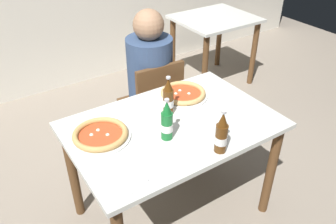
# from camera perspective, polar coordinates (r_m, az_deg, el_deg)

# --- Properties ---
(ground_plane) EXTENTS (8.00, 8.00, 0.00)m
(ground_plane) POSITION_cam_1_polar(r_m,az_deg,el_deg) (2.51, 0.65, -15.98)
(ground_plane) COLOR gray
(dining_table_main) EXTENTS (1.20, 0.80, 0.75)m
(dining_table_main) POSITION_cam_1_polar(r_m,az_deg,el_deg) (2.07, 0.76, -4.45)
(dining_table_main) COLOR silver
(dining_table_main) RESTS_ON ground_plane
(chair_behind_table) EXTENTS (0.42, 0.42, 0.85)m
(chair_behind_table) POSITION_cam_1_polar(r_m,az_deg,el_deg) (2.68, -2.36, 1.37)
(chair_behind_table) COLOR brown
(chair_behind_table) RESTS_ON ground_plane
(diner_seated) EXTENTS (0.34, 0.34, 1.21)m
(diner_seated) POSITION_cam_1_polar(r_m,az_deg,el_deg) (2.67, -2.91, 3.73)
(diner_seated) COLOR #2D3342
(diner_seated) RESTS_ON ground_plane
(dining_table_background) EXTENTS (0.80, 0.70, 0.75)m
(dining_table_background) POSITION_cam_1_polar(r_m,az_deg,el_deg) (3.82, 7.67, 13.08)
(dining_table_background) COLOR silver
(dining_table_background) RESTS_ON ground_plane
(pizza_margherita_near) EXTENTS (0.32, 0.32, 0.04)m
(pizza_margherita_near) POSITION_cam_1_polar(r_m,az_deg,el_deg) (2.24, 2.52, 3.04)
(pizza_margherita_near) COLOR white
(pizza_margherita_near) RESTS_ON dining_table_main
(pizza_marinara_far) EXTENTS (0.33, 0.33, 0.04)m
(pizza_marinara_far) POSITION_cam_1_polar(r_m,az_deg,el_deg) (1.91, -11.16, -3.76)
(pizza_marinara_far) COLOR white
(pizza_marinara_far) RESTS_ON dining_table_main
(beer_bottle_left) EXTENTS (0.07, 0.07, 0.25)m
(beer_bottle_left) POSITION_cam_1_polar(r_m,az_deg,el_deg) (1.83, -0.18, -1.69)
(beer_bottle_left) COLOR #196B2D
(beer_bottle_left) RESTS_ON dining_table_main
(beer_bottle_center) EXTENTS (0.07, 0.07, 0.25)m
(beer_bottle_center) POSITION_cam_1_polar(r_m,az_deg,el_deg) (1.76, 8.87, -3.72)
(beer_bottle_center) COLOR #512D0F
(beer_bottle_center) RESTS_ON dining_table_main
(beer_bottle_right) EXTENTS (0.07, 0.07, 0.25)m
(beer_bottle_right) POSITION_cam_1_polar(r_m,az_deg,el_deg) (2.03, 0.05, 2.29)
(beer_bottle_right) COLOR #512D0F
(beer_bottle_right) RESTS_ON dining_table_main
(napkin_with_cutlery) EXTENTS (0.24, 0.24, 0.01)m
(napkin_with_cutlery) POSITION_cam_1_polar(r_m,az_deg,el_deg) (1.67, -6.76, -10.53)
(napkin_with_cutlery) COLOR white
(napkin_with_cutlery) RESTS_ON dining_table_main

